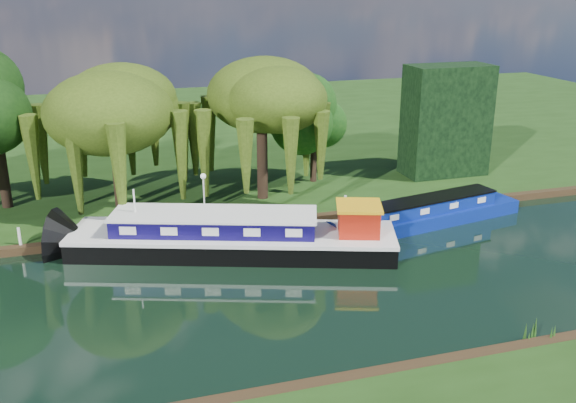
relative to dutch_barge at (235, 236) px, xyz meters
name	(u,v)px	position (x,y,z in m)	size (l,w,h in m)	color
ground	(233,296)	(-1.25, -5.04, -0.92)	(120.00, 120.00, 0.00)	black
far_bank	(157,135)	(-1.25, 28.96, -0.70)	(120.00, 52.00, 0.45)	black
dutch_barge	(235,236)	(0.00, 0.00, 0.00)	(17.93, 9.43, 3.71)	black
narrowboat	(430,214)	(12.27, 0.77, -0.26)	(12.85, 4.47, 1.85)	navy
white_cruiser	(481,211)	(16.57, 1.85, -0.92)	(2.23, 2.58, 1.36)	silver
willow_left	(113,111)	(-5.65, 8.44, 5.62)	(7.00, 7.00, 8.39)	black
willow_right	(262,108)	(3.46, 7.34, 5.51)	(6.74, 6.74, 8.20)	black
tree_far_right	(314,119)	(7.88, 9.88, 4.08)	(4.03, 4.03, 6.59)	black
conifer_hedge	(446,120)	(17.75, 8.96, 3.53)	(6.00, 3.00, 8.00)	black
lamppost	(203,183)	(-0.75, 5.46, 1.50)	(0.36, 0.36, 2.56)	silver
mooring_posts	(194,218)	(-1.75, 3.36, 0.03)	(19.16, 0.16, 1.00)	silver
reeds_near	(445,346)	(5.62, -12.61, -0.37)	(33.70, 1.50, 1.10)	#174311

